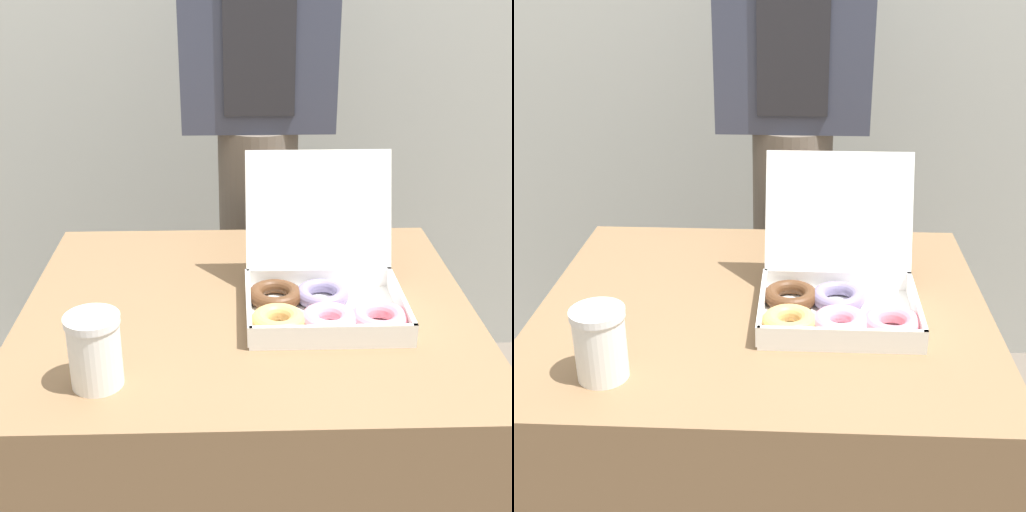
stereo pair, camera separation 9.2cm
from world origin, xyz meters
The scene contains 4 objects.
table centered at (0.00, 0.00, 0.39)m, with size 0.83×0.74×0.77m.
donut_box centered at (0.13, -0.03, 0.81)m, with size 0.30×0.32×0.26m.
coffee_cup centered at (-0.23, -0.25, 0.83)m, with size 0.08×0.08×0.12m.
person_customer centered at (0.04, 0.61, 1.01)m, with size 0.37×0.23×1.80m.
Camera 2 is at (0.07, -1.17, 1.40)m, focal length 50.00 mm.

